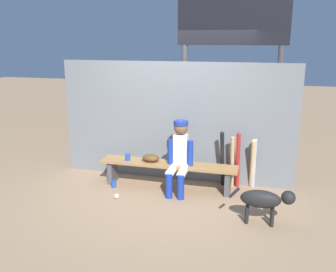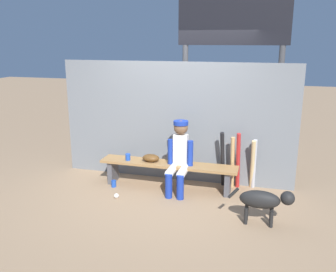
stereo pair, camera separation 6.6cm
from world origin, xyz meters
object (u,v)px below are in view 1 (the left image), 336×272
object	(u,v)px
baseball_glove	(151,158)
bat_aluminum_silver	(254,164)
bat_aluminum_black	(222,159)
baseball	(117,196)
bat_wood_natural	(252,164)
scoreboard	(236,39)
bat_wood_tan	(232,162)
dog	(265,200)
dugout_bench	(168,169)
player_seated	(179,155)
cup_on_ground	(114,184)
bat_aluminum_red	(238,161)
cup_on_bench	(128,157)

from	to	relation	value
baseball_glove	bat_aluminum_silver	xyz separation A→B (m)	(1.63, 0.34, -0.06)
bat_aluminum_black	baseball	size ratio (longest dim) A/B	12.74
bat_wood_natural	scoreboard	distance (m)	2.12
bat_wood_tan	dog	distance (m)	1.23
bat_wood_tan	scoreboard	bearing A→B (deg)	97.35
dugout_bench	bat_wood_tan	size ratio (longest dim) A/B	2.59
player_seated	bat_wood_natural	world-z (taller)	player_seated
dugout_bench	bat_aluminum_silver	size ratio (longest dim) A/B	2.69
baseball	baseball_glove	bearing A→B (deg)	59.72
baseball_glove	scoreboard	bearing A→B (deg)	42.56
bat_wood_tan	player_seated	bearing A→B (deg)	-154.88
bat_wood_tan	scoreboard	world-z (taller)	scoreboard
bat_wood_tan	cup_on_ground	world-z (taller)	bat_wood_tan
bat_wood_natural	bat_aluminum_red	bearing A→B (deg)	-168.16
baseball	dugout_bench	bearing A→B (deg)	43.40
baseball_glove	cup_on_bench	bearing A→B (deg)	-173.53
dugout_bench	bat_aluminum_black	size ratio (longest dim) A/B	2.37
player_seated	cup_on_bench	bearing A→B (deg)	175.83
cup_on_bench	scoreboard	size ratio (longest dim) A/B	0.03
bat_wood_tan	dog	size ratio (longest dim) A/B	1.02
cup_on_ground	scoreboard	world-z (taller)	scoreboard
bat_wood_tan	bat_aluminum_red	bearing A→B (deg)	0.34
baseball_glove	bat_wood_natural	world-z (taller)	bat_wood_natural
dugout_bench	bat_wood_natural	world-z (taller)	bat_wood_natural
cup_on_ground	cup_on_bench	bearing A→B (deg)	41.86
bat_wood_natural	dog	world-z (taller)	bat_wood_natural
bat_aluminum_black	cup_on_bench	xyz separation A→B (m)	(-1.51, -0.32, 0.01)
cup_on_ground	dog	distance (m)	2.49
baseball	cup_on_ground	distance (m)	0.45
bat_wood_natural	bat_aluminum_silver	distance (m)	0.04
bat_aluminum_silver	scoreboard	world-z (taller)	scoreboard
bat_aluminum_black	dog	distance (m)	1.31
bat_aluminum_red	cup_on_ground	world-z (taller)	bat_aluminum_red
cup_on_bench	dugout_bench	bearing A→B (deg)	3.69
cup_on_bench	bat_aluminum_red	bearing A→B (deg)	9.92
bat_aluminum_black	dog	xyz separation A→B (m)	(0.68, -1.11, -0.13)
bat_aluminum_silver	cup_on_bench	size ratio (longest dim) A/B	7.56
dugout_bench	bat_aluminum_red	world-z (taller)	bat_aluminum_red
baseball_glove	bat_wood_natural	size ratio (longest dim) A/B	0.33
dugout_bench	player_seated	bearing A→B (deg)	-27.41
bat_wood_natural	baseball	xyz separation A→B (m)	(-1.96, -0.92, -0.38)
cup_on_ground	dog	world-z (taller)	dog
bat_aluminum_silver	scoreboard	distance (m)	2.12
bat_aluminum_black	cup_on_bench	world-z (taller)	bat_aluminum_black
dugout_bench	bat_wood_natural	bearing A→B (deg)	13.35
bat_aluminum_red	bat_aluminum_silver	xyz separation A→B (m)	(0.25, 0.07, -0.05)
dugout_bench	bat_wood_tan	bearing A→B (deg)	14.79
baseball_glove	bat_wood_natural	xyz separation A→B (m)	(1.60, 0.31, -0.06)
bat_aluminum_silver	player_seated	bearing A→B (deg)	-158.47
bat_aluminum_black	bat_aluminum_silver	distance (m)	0.50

